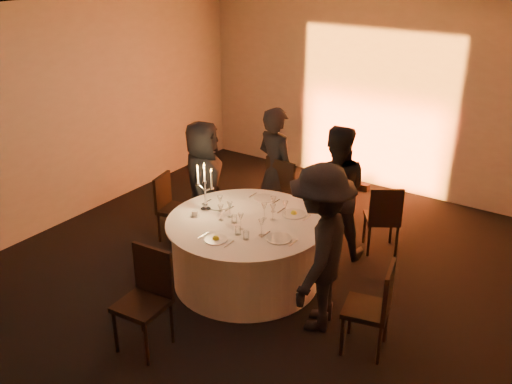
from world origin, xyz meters
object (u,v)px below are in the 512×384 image
Objects in this scene: banquet_table at (246,251)px; chair_left at (170,204)px; guest_back_right at (335,192)px; candelabra at (205,194)px; guest_back_left at (276,171)px; coffee_cup at (195,214)px; chair_front at (147,293)px; guest_left at (204,182)px; guest_right at (320,249)px; chair_right at (375,304)px; chair_back_left at (286,190)px; chair_back_right at (383,216)px.

chair_left is at bearing 168.32° from banquet_table.
candelabra is at bearing 21.16° from guest_back_right.
coffee_cup is (-0.14, -1.49, -0.06)m from guest_back_left.
banquet_table is 1.48m from chair_front.
guest_left is 0.92× the size of guest_right.
guest_right is (2.49, -0.56, 0.38)m from chair_left.
chair_right is 8.59× the size of coffee_cup.
chair_front reaches higher than banquet_table.
guest_right is at bearing -138.60° from guest_left.
guest_back_right is 2.86× the size of candelabra.
chair_back_left is 0.84m from guest_back_right.
chair_front is at bearing -71.25° from coffee_cup.
guest_right reaches higher than candelabra.
chair_left is 8.04× the size of coffee_cup.
guest_back_left is at bearing 107.82° from banquet_table.
guest_back_left reaches higher than banquet_table.
chair_left is 2.17m from chair_front.
guest_right reaches higher than chair_front.
candelabra is (-0.55, -0.03, 0.59)m from banquet_table.
guest_back_left is at bearing -59.13° from chair_left.
banquet_table is at bearing 125.64° from guest_back_left.
guest_back_right is (0.67, 2.58, 0.27)m from chair_front.
chair_right is (1.72, -0.35, 0.15)m from banquet_table.
chair_left is 0.94× the size of chair_right.
guest_back_right is at bearing 46.70° from candelabra.
chair_left reaches higher than banquet_table.
guest_left is 14.65× the size of coffee_cup.
guest_back_right is at bearing 64.46° from banquet_table.
chair_back_left is 1.82× the size of candelabra.
guest_back_right reaches higher than banquet_table.
chair_right is 2.93m from guest_left.
guest_left is at bearing -8.81° from chair_back_right.
guest_back_right is (0.53, 1.12, 0.46)m from banquet_table.
guest_back_left is 2.13m from guest_right.
chair_back_right is at bearing 47.05° from coffee_cup.
chair_back_right is 1.56× the size of candelabra.
chair_left is at bearing 149.05° from coffee_cup.
guest_right is 15.95× the size of coffee_cup.
coffee_cup is at bearing 102.26° from guest_back_left.
banquet_table is 1.96× the size of chair_back_right.
coffee_cup is (0.87, -0.52, 0.30)m from chair_left.
guest_back_left is at bearing -24.18° from chair_back_right.
guest_back_left reaches higher than coffee_cup.
chair_back_right is at bearing -161.58° from chair_back_left.
guest_back_right reaches higher than chair_front.
guest_left reaches higher than candelabra.
chair_left is (-1.42, 0.29, 0.11)m from banquet_table.
guest_back_right is 15.35× the size of coffee_cup.
coffee_cup is (-2.27, 0.12, 0.27)m from chair_right.
guest_right is at bearing 85.75° from guest_back_right.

